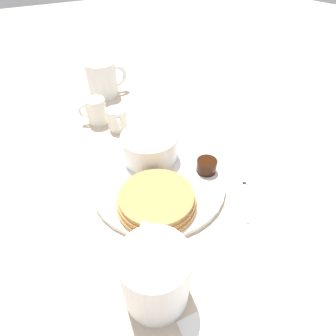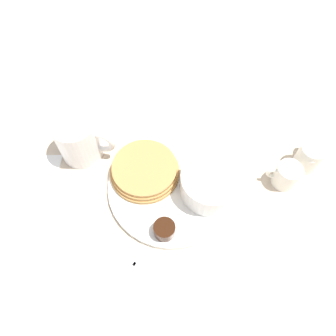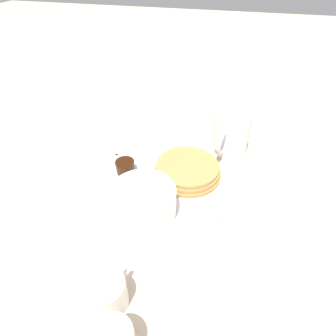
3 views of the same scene
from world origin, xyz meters
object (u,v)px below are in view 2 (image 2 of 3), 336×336
at_px(plate, 172,186).
at_px(fork, 127,259).
at_px(coffee_mug, 79,139).
at_px(creamer_pitcher_near, 286,175).
at_px(creamer_pitcher_far, 309,156).
at_px(bowl, 210,183).

xyz_separation_m(plate, fork, (0.10, 0.14, -0.00)).
distance_m(coffee_mug, creamer_pitcher_near, 0.43).
xyz_separation_m(creamer_pitcher_far, fork, (0.39, 0.15, -0.03)).
relative_size(bowl, creamer_pitcher_far, 1.59).
distance_m(bowl, coffee_mug, 0.28).
height_order(creamer_pitcher_near, creamer_pitcher_far, creamer_pitcher_far).
height_order(plate, bowl, bowl).
distance_m(plate, fork, 0.17).
xyz_separation_m(coffee_mug, creamer_pitcher_near, (-0.41, 0.13, -0.02)).
relative_size(plate, coffee_mug, 2.14).
relative_size(plate, creamer_pitcher_near, 3.67).
bearing_deg(creamer_pitcher_near, creamer_pitcher_far, -149.54).
bearing_deg(fork, bowl, -146.48).
xyz_separation_m(creamer_pitcher_near, fork, (0.33, 0.12, -0.03)).
relative_size(coffee_mug, creamer_pitcher_near, 1.71).
bearing_deg(creamer_pitcher_near, plate, -3.93).
bearing_deg(bowl, creamer_pitcher_far, -169.94).
xyz_separation_m(bowl, creamer_pitcher_near, (-0.16, -0.00, -0.01)).
height_order(creamer_pitcher_far, fork, creamer_pitcher_far).
xyz_separation_m(bowl, coffee_mug, (0.25, -0.13, 0.01)).
bearing_deg(plate, coffee_mug, -31.80).
relative_size(bowl, coffee_mug, 0.97).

